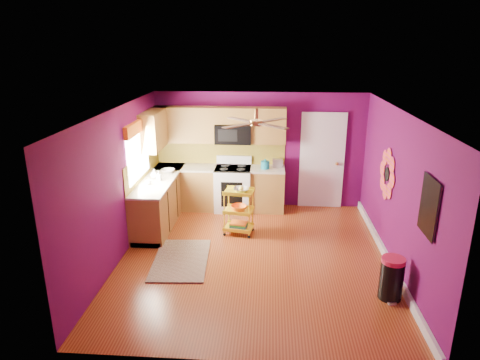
{
  "coord_description": "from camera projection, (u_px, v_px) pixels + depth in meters",
  "views": [
    {
      "loc": [
        0.22,
        -6.52,
        3.53
      ],
      "look_at": [
        -0.27,
        0.4,
        1.25
      ],
      "focal_mm": 32.0,
      "sensor_mm": 36.0,
      "label": 1
    }
  ],
  "objects": [
    {
      "name": "trash_can",
      "position": [
        391.0,
        278.0,
        6.05
      ],
      "size": [
        0.4,
        0.41,
        0.63
      ],
      "color": "black",
      "rests_on": "ground"
    },
    {
      "name": "shag_rug",
      "position": [
        181.0,
        260.0,
        7.19
      ],
      "size": [
        0.98,
        1.51,
        0.02
      ],
      "primitive_type": "cube",
      "rotation": [
        0.0,
        0.0,
        0.06
      ],
      "color": "black",
      "rests_on": "ground"
    },
    {
      "name": "counter_cup",
      "position": [
        148.0,
        182.0,
        8.02
      ],
      "size": [
        0.11,
        0.11,
        0.09
      ],
      "primitive_type": "imported",
      "color": "white",
      "rests_on": "lower_cabinets"
    },
    {
      "name": "teal_kettle",
      "position": [
        265.0,
        165.0,
        9.01
      ],
      "size": [
        0.18,
        0.18,
        0.21
      ],
      "color": "#13748F",
      "rests_on": "lower_cabinets"
    },
    {
      "name": "upper_cabinetry",
      "position": [
        200.0,
        127.0,
        8.87
      ],
      "size": [
        2.8,
        2.3,
        1.26
      ],
      "color": "brown",
      "rests_on": "ground"
    },
    {
      "name": "left_window",
      "position": [
        138.0,
        142.0,
        7.89
      ],
      "size": [
        0.08,
        1.35,
        1.08
      ],
      "color": "white",
      "rests_on": "ground"
    },
    {
      "name": "soap_bottle_a",
      "position": [
        159.0,
        176.0,
        8.24
      ],
      "size": [
        0.09,
        0.09,
        0.19
      ],
      "primitive_type": "imported",
      "color": "#EA3F72",
      "rests_on": "lower_cabinets"
    },
    {
      "name": "panel_door",
      "position": [
        322.0,
        162.0,
        9.22
      ],
      "size": [
        0.95,
        0.11,
        2.15
      ],
      "color": "white",
      "rests_on": "ground"
    },
    {
      "name": "ceiling_fan",
      "position": [
        256.0,
        122.0,
        6.77
      ],
      "size": [
        1.01,
        1.01,
        0.26
      ],
      "color": "#BF8C3F",
      "rests_on": "ground"
    },
    {
      "name": "room_envelope",
      "position": [
        257.0,
        165.0,
        6.78
      ],
      "size": [
        4.54,
        5.04,
        2.52
      ],
      "color": "#580A48",
      "rests_on": "ground"
    },
    {
      "name": "lower_cabinets",
      "position": [
        194.0,
        195.0,
        8.97
      ],
      "size": [
        2.81,
        2.31,
        0.94
      ],
      "color": "brown",
      "rests_on": "ground"
    },
    {
      "name": "soap_bottle_b",
      "position": [
        154.0,
        174.0,
        8.36
      ],
      "size": [
        0.15,
        0.15,
        0.19
      ],
      "primitive_type": "imported",
      "color": "white",
      "rests_on": "lower_cabinets"
    },
    {
      "name": "counter_dish",
      "position": [
        168.0,
        171.0,
        8.76
      ],
      "size": [
        0.26,
        0.26,
        0.06
      ],
      "primitive_type": "imported",
      "color": "white",
      "rests_on": "lower_cabinets"
    },
    {
      "name": "toaster",
      "position": [
        278.0,
        163.0,
        9.13
      ],
      "size": [
        0.22,
        0.15,
        0.18
      ],
      "primitive_type": "cube",
      "color": "beige",
      "rests_on": "lower_cabinets"
    },
    {
      "name": "ground",
      "position": [
        254.0,
        257.0,
        7.29
      ],
      "size": [
        5.0,
        5.0,
        0.0
      ],
      "primitive_type": "plane",
      "color": "maroon",
      "rests_on": "ground"
    },
    {
      "name": "right_wall_art",
      "position": [
        404.0,
        187.0,
        6.37
      ],
      "size": [
        0.04,
        2.74,
        1.04
      ],
      "color": "black",
      "rests_on": "ground"
    },
    {
      "name": "electric_range",
      "position": [
        233.0,
        188.0,
        9.24
      ],
      "size": [
        0.76,
        0.66,
        1.13
      ],
      "color": "white",
      "rests_on": "ground"
    },
    {
      "name": "rolling_cart",
      "position": [
        239.0,
        209.0,
        8.04
      ],
      "size": [
        0.59,
        0.47,
        0.96
      ],
      "color": "yellow",
      "rests_on": "ground"
    }
  ]
}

